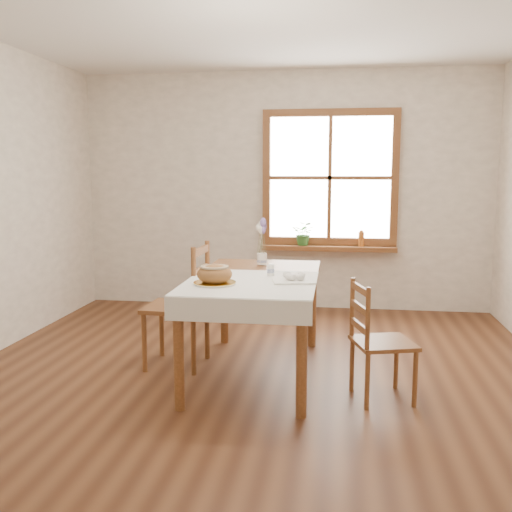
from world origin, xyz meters
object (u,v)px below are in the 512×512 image
Objects in this scene: bread_plate at (215,283)px; flower_vase at (262,260)px; dining_table at (256,287)px; chair_right at (383,341)px; chair_left at (176,305)px.

flower_vase is at bearing 76.87° from bread_plate.
dining_table is at bearing 60.42° from bread_plate.
bread_plate is at bearing 75.31° from chair_right.
dining_table is at bearing 51.72° from chair_right.
chair_left is 0.80m from flower_vase.
flower_vase is (0.21, 0.89, 0.03)m from bread_plate.
flower_vase reaches higher than dining_table.
chair_right is at bearing 1.44° from bread_plate.
chair_left reaches higher than flower_vase.
chair_left reaches higher than dining_table.
dining_table is at bearing 83.76° from chair_left.
chair_right is 1.33m from flower_vase.
chair_left is 1.21× the size of chair_right.
chair_right is at bearing 75.49° from chair_left.
chair_right is at bearing -22.14° from dining_table.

